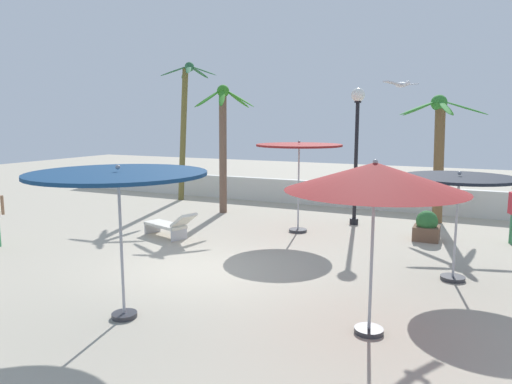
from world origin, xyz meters
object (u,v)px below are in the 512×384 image
object	(u,v)px
patio_umbrella_1	(375,178)
seagull_0	(402,84)
lounge_chair_0	(170,224)
patio_umbrella_0	(459,185)
palm_tree_2	(185,116)
planter	(427,227)
patio_umbrella_3	(299,151)
palm_tree_1	(223,133)
lamp_post_2	(357,133)
patio_umbrella_2	(118,179)
palm_tree_0	(439,143)

from	to	relation	value
patio_umbrella_1	seagull_0	xyz separation A→B (m)	(-0.26, 4.20, 1.69)
lounge_chair_0	seagull_0	bearing A→B (deg)	4.18
patio_umbrella_0	lounge_chair_0	xyz separation A→B (m)	(-7.59, 0.44, -1.65)
palm_tree_2	planter	bearing A→B (deg)	-15.72
seagull_0	patio_umbrella_3	bearing A→B (deg)	149.64
palm_tree_2	palm_tree_1	bearing A→B (deg)	-31.77
seagull_0	lamp_post_2	bearing A→B (deg)	117.08
patio_umbrella_3	palm_tree_1	bearing A→B (deg)	154.44
patio_umbrella_2	patio_umbrella_3	distance (m)	7.25
patio_umbrella_1	palm_tree_0	world-z (taller)	palm_tree_0
planter	seagull_0	bearing A→B (deg)	-101.81
patio_umbrella_0	patio_umbrella_3	world-z (taller)	patio_umbrella_3
lamp_post_2	lounge_chair_0	distance (m)	6.51
palm_tree_1	lounge_chair_0	bearing A→B (deg)	-83.73
patio_umbrella_2	planter	size ratio (longest dim) A/B	3.45
seagull_0	patio_umbrella_1	bearing A→B (deg)	-86.48
patio_umbrella_2	palm_tree_2	distance (m)	12.11
palm_tree_1	seagull_0	bearing A→B (deg)	-27.88
lamp_post_2	lounge_chair_0	world-z (taller)	lamp_post_2
lamp_post_2	seagull_0	xyz separation A→B (m)	(1.84, -3.59, 1.23)
patio_umbrella_2	patio_umbrella_3	bearing A→B (deg)	85.66
palm_tree_1	palm_tree_2	size ratio (longest dim) A/B	0.81
patio_umbrella_3	palm_tree_0	world-z (taller)	palm_tree_0
patio_umbrella_3	lounge_chair_0	bearing A→B (deg)	-143.33
palm_tree_0	palm_tree_2	xyz separation A→B (m)	(-9.95, 0.23, 0.89)
palm_tree_1	lamp_post_2	bearing A→B (deg)	0.70
palm_tree_2	seagull_0	world-z (taller)	palm_tree_2
lamp_post_2	patio_umbrella_2	bearing A→B (deg)	-101.72
patio_umbrella_1	palm_tree_0	distance (m)	9.20
palm_tree_0	patio_umbrella_1	bearing A→B (deg)	-91.69
palm_tree_0	lounge_chair_0	size ratio (longest dim) A/B	2.15
patio_umbrella_0	palm_tree_2	size ratio (longest dim) A/B	0.41
palm_tree_0	seagull_0	size ratio (longest dim) A/B	3.43
lamp_post_2	lounge_chair_0	bearing A→B (deg)	-137.41
patio_umbrella_1	palm_tree_1	bearing A→B (deg)	131.91
lamp_post_2	seagull_0	world-z (taller)	lamp_post_2
palm_tree_0	palm_tree_1	size ratio (longest dim) A/B	0.91
patio_umbrella_2	patio_umbrella_3	xyz separation A→B (m)	(0.55, 7.23, 0.06)
patio_umbrella_3	palm_tree_0	xyz separation A→B (m)	(3.68, 3.16, 0.17)
patio_umbrella_0	palm_tree_2	world-z (taller)	palm_tree_2
patio_umbrella_1	patio_umbrella_3	world-z (taller)	patio_umbrella_1
patio_umbrella_3	palm_tree_1	xyz separation A→B (m)	(-3.53, 1.69, 0.44)
patio_umbrella_1	planter	bearing A→B (deg)	87.83
palm_tree_2	lamp_post_2	size ratio (longest dim) A/B	1.31
patio_umbrella_1	lounge_chair_0	distance (m)	7.79
lounge_chair_0	seagull_0	size ratio (longest dim) A/B	1.59
palm_tree_0	planter	world-z (taller)	palm_tree_0
patio_umbrella_2	planter	distance (m)	9.11
lamp_post_2	patio_umbrella_3	bearing A→B (deg)	-126.95
patio_umbrella_2	lounge_chair_0	distance (m)	5.90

